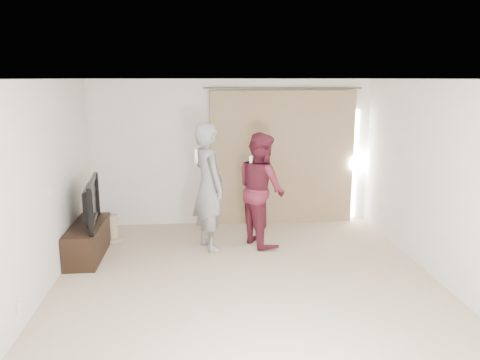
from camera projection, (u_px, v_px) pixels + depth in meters
name	position (u px, v px, depth m)	size (l,w,h in m)	color
floor	(248.00, 287.00, 5.98)	(5.50, 5.50, 0.00)	beige
wall_back	(232.00, 153.00, 8.38)	(5.00, 0.04, 2.60)	silver
wall_left	(37.00, 192.00, 5.48)	(0.04, 5.50, 2.60)	silver
ceiling	(249.00, 79.00, 5.42)	(5.00, 5.50, 0.01)	white
curtain	(283.00, 158.00, 8.41)	(2.80, 0.11, 2.46)	tan
tv_console	(88.00, 241.00, 6.95)	(0.44, 1.28, 0.49)	black
tv	(85.00, 203.00, 6.82)	(1.17, 0.15, 0.68)	black
scratching_post	(112.00, 230.00, 7.63)	(0.33, 0.33, 0.44)	tan
person_man	(209.00, 187.00, 7.15)	(0.71, 0.85, 1.97)	gray
person_woman	(261.00, 189.00, 7.37)	(0.95, 1.06, 1.79)	maroon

